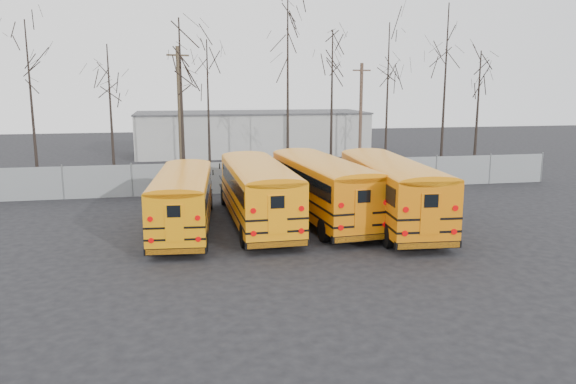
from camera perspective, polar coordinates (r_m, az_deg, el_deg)
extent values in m
plane|color=black|center=(24.54, 1.40, -5.25)|extent=(120.00, 120.00, 0.00)
cube|color=gray|center=(35.85, -2.73, 1.57)|extent=(40.00, 0.04, 2.00)
cube|color=#A6A6A1|center=(55.67, -3.71, 5.95)|extent=(22.00, 8.00, 4.00)
cylinder|color=black|center=(23.74, -13.68, -4.94)|extent=(0.34, 0.97, 0.95)
cylinder|color=black|center=(23.55, -8.50, -4.87)|extent=(0.34, 0.97, 0.95)
cylinder|color=black|center=(31.41, -11.85, -0.98)|extent=(0.34, 0.97, 0.95)
cylinder|color=black|center=(31.27, -7.95, -0.91)|extent=(0.34, 0.97, 0.95)
cube|color=orange|center=(26.34, -10.64, -0.76)|extent=(3.10, 8.97, 2.22)
cube|color=orange|center=(31.55, -9.90, 0.02)|extent=(2.26, 1.78, 0.95)
cube|color=black|center=(26.06, -10.71, 0.23)|extent=(3.06, 8.03, 0.66)
cube|color=black|center=(27.26, -10.46, -1.83)|extent=(3.27, 10.59, 0.09)
cube|color=black|center=(27.16, -10.50, -0.85)|extent=(3.27, 10.59, 0.09)
cube|color=black|center=(22.46, -11.35, -5.88)|extent=(2.43, 0.41, 0.26)
cube|color=black|center=(32.39, -9.79, -0.63)|extent=(2.28, 0.38, 0.25)
cube|color=orange|center=(22.06, -11.49, -3.13)|extent=(0.71, 0.10, 1.47)
cylinder|color=#B20505|center=(22.32, -13.73, -4.82)|extent=(0.21, 0.06, 0.21)
cylinder|color=#B20505|center=(22.15, -9.10, -4.76)|extent=(0.21, 0.06, 0.21)
cylinder|color=#B20505|center=(22.11, -13.83, -2.70)|extent=(0.21, 0.06, 0.21)
cylinder|color=#B20505|center=(21.94, -9.17, -2.62)|extent=(0.21, 0.06, 0.21)
cylinder|color=black|center=(23.91, -4.47, -4.43)|extent=(0.31, 1.04, 1.03)
cylinder|color=black|center=(24.31, 0.99, -4.14)|extent=(0.31, 1.04, 1.03)
cylinder|color=black|center=(32.29, -6.53, -0.41)|extent=(0.31, 1.04, 1.03)
cylinder|color=black|center=(32.59, -2.45, -0.25)|extent=(0.31, 1.04, 1.03)
cube|color=orange|center=(27.03, -3.01, 0.03)|extent=(2.75, 9.63, 2.42)
cube|color=orange|center=(32.68, -4.58, 0.68)|extent=(2.35, 1.79, 1.03)
cube|color=black|center=(26.73, -2.95, 1.09)|extent=(2.77, 8.60, 0.72)
cube|color=black|center=(28.03, -3.28, -1.14)|extent=(2.81, 11.41, 0.09)
cube|color=black|center=(27.92, -3.29, -0.10)|extent=(2.81, 11.41, 0.09)
cube|color=black|center=(22.83, -1.11, -5.28)|extent=(2.64, 0.27, 0.29)
cube|color=black|center=(33.58, -4.75, -0.03)|extent=(2.48, 0.25, 0.27)
cube|color=orange|center=(22.40, -1.06, -2.32)|extent=(0.77, 0.05, 1.60)
cylinder|color=#B20505|center=(22.41, -3.52, -4.24)|extent=(0.23, 0.05, 0.23)
cylinder|color=#B20505|center=(22.77, 1.37, -3.97)|extent=(0.23, 0.05, 0.23)
cylinder|color=#B20505|center=(22.19, -3.55, -1.93)|extent=(0.23, 0.05, 0.23)
cylinder|color=#B20505|center=(22.55, 1.38, -1.70)|extent=(0.23, 0.05, 0.23)
cylinder|color=black|center=(24.68, 3.70, -3.90)|extent=(0.39, 1.07, 1.05)
cylinder|color=black|center=(25.56, 8.73, -3.48)|extent=(0.39, 1.07, 1.05)
cylinder|color=black|center=(32.93, -1.51, -0.10)|extent=(0.39, 1.07, 1.05)
cylinder|color=black|center=(33.60, 2.42, 0.11)|extent=(0.39, 1.07, 1.05)
cube|color=#D56B08|center=(27.95, 3.65, 0.46)|extent=(3.48, 9.99, 2.47)
cube|color=#D56B08|center=(33.49, 0.30, 1.00)|extent=(2.52, 1.99, 1.05)
cube|color=black|center=(27.66, 3.82, 1.51)|extent=(3.43, 8.94, 0.74)
cube|color=black|center=(28.92, 3.04, -0.71)|extent=(3.67, 11.80, 0.09)
cube|color=black|center=(28.82, 3.05, 0.31)|extent=(3.67, 11.80, 0.09)
cube|color=black|center=(23.90, 7.50, -4.60)|extent=(2.71, 0.47, 0.29)
cube|color=black|center=(34.39, -0.10, 0.29)|extent=(2.54, 0.43, 0.27)
cube|color=#D56B08|center=(23.49, 7.69, -1.71)|extent=(0.79, 0.11, 1.63)
cylinder|color=#B20505|center=(23.27, 5.40, -3.64)|extent=(0.23, 0.06, 0.23)
cylinder|color=#B20505|center=(24.06, 9.84, -3.27)|extent=(0.23, 0.06, 0.23)
cylinder|color=#B20505|center=(23.05, 5.44, -1.36)|extent=(0.23, 0.06, 0.23)
cylinder|color=#B20505|center=(23.85, 9.92, -1.06)|extent=(0.23, 0.06, 0.23)
cylinder|color=black|center=(24.17, 10.14, -4.35)|extent=(0.37, 1.09, 1.07)
cylinder|color=black|center=(25.00, 15.46, -4.07)|extent=(0.37, 1.09, 1.07)
cylinder|color=black|center=(32.65, 5.41, -0.23)|extent=(0.37, 1.09, 1.07)
cylinder|color=black|center=(33.27, 9.49, -0.12)|extent=(0.37, 1.09, 1.07)
cube|color=#D46B08|center=(27.49, 10.47, 0.20)|extent=(3.32, 10.14, 2.52)
cube|color=#D46B08|center=(33.20, 7.33, 0.86)|extent=(2.53, 1.98, 1.07)
cube|color=black|center=(27.19, 10.65, 1.28)|extent=(3.29, 9.07, 0.75)
cube|color=black|center=(28.50, 9.85, -1.00)|extent=(3.47, 11.98, 0.10)
cube|color=black|center=(28.39, 9.89, 0.06)|extent=(3.47, 11.98, 0.10)
cube|color=black|center=(23.32, 14.02, -5.21)|extent=(2.76, 0.41, 0.30)
cube|color=black|center=(34.12, 6.94, 0.14)|extent=(2.59, 0.38, 0.28)
cube|color=#D46B08|center=(22.89, 14.27, -2.19)|extent=(0.81, 0.09, 1.66)
cylinder|color=#B20505|center=(22.71, 11.79, -4.15)|extent=(0.24, 0.06, 0.24)
cylinder|color=#B20505|center=(23.45, 16.52, -3.89)|extent=(0.24, 0.06, 0.24)
cylinder|color=#B20505|center=(22.48, 11.89, -1.77)|extent=(0.24, 0.06, 0.24)
cylinder|color=#B20505|center=(23.23, 16.65, -1.59)|extent=(0.24, 0.06, 0.24)
cylinder|color=#473A28|center=(41.19, -10.92, 7.80)|extent=(0.29, 0.29, 9.42)
cube|color=#473A28|center=(41.18, -11.13, 13.48)|extent=(1.59, 0.79, 0.13)
cylinder|color=#4E392C|center=(45.00, 7.39, 7.51)|extent=(0.26, 0.26, 8.41)
cube|color=#4E392C|center=(44.94, 7.50, 12.16)|extent=(1.50, 0.29, 0.11)
cone|color=black|center=(41.37, -24.60, 8.08)|extent=(0.26, 0.26, 10.94)
cone|color=black|center=(39.24, -17.54, 7.30)|extent=(0.26, 0.26, 9.37)
cone|color=black|center=(36.55, -10.74, 8.55)|extent=(0.26, 0.26, 10.85)
cone|color=black|center=(40.26, -8.09, 8.11)|extent=(0.26, 0.26, 9.84)
cone|color=black|center=(37.66, -0.03, 10.07)|extent=(0.26, 0.26, 12.52)
cone|color=black|center=(40.74, 4.46, 8.73)|extent=(0.26, 0.26, 10.55)
cone|color=black|center=(39.47, 10.02, 8.74)|extent=(0.26, 0.26, 10.86)
cone|color=black|center=(45.38, 15.62, 9.99)|extent=(0.26, 0.26, 12.78)
cone|color=black|center=(44.73, 18.67, 7.54)|extent=(0.26, 0.26, 9.23)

